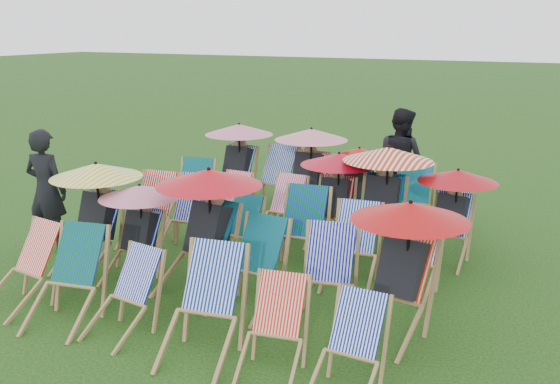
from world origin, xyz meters
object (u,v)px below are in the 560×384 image
at_px(person_left, 46,190).
at_px(person_rear, 400,161).
at_px(deckchair_0, 20,268).
at_px(deckchair_29, 452,207).
at_px(deckchair_5, 348,350).

height_order(person_left, person_rear, person_rear).
distance_m(deckchair_0, deckchair_29, 5.95).
bearing_deg(deckchair_5, person_left, 164.78).
height_order(deckchair_29, person_left, person_left).
relative_size(person_left, person_rear, 0.97).
height_order(deckchair_0, deckchair_29, deckchair_0).
bearing_deg(deckchair_5, deckchair_29, 92.80).
relative_size(deckchair_5, person_left, 0.48).
height_order(deckchair_29, person_rear, person_rear).
xyz_separation_m(person_left, person_rear, (3.88, 3.86, 0.03)).
bearing_deg(person_rear, person_left, 66.13).
bearing_deg(deckchair_5, deckchair_0, -178.49).
height_order(deckchair_5, deckchair_29, deckchair_29).
distance_m(deckchair_29, person_rear, 1.36).
distance_m(person_left, person_rear, 5.47).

